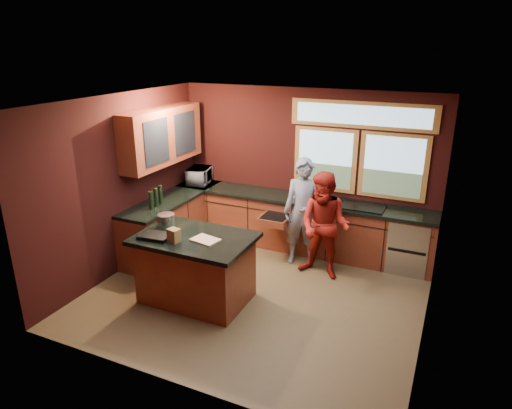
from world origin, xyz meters
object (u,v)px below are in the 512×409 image
Objects in this scene: person_grey at (303,212)px; island at (196,268)px; cutting_board at (205,240)px; stock_pot at (166,220)px; person_red at (324,226)px.

island is at bearing -131.25° from person_grey.
person_grey reaches higher than cutting_board.
stock_pot is (-1.51, -1.52, 0.17)m from person_grey.
stock_pot reaches higher than island.
island is at bearing -129.46° from person_red.
island is at bearing -15.26° from stock_pot.
person_grey reaches higher than island.
person_red reaches higher than cutting_board.
person_red reaches higher than island.
person_red is at bearing 44.52° from island.
island is at bearing 165.96° from cutting_board.
person_grey is 7.24× the size of stock_pot.
cutting_board is (-0.76, -1.72, 0.09)m from person_grey.
stock_pot is at bearing 165.07° from cutting_board.
person_grey is 2.15m from stock_pot.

